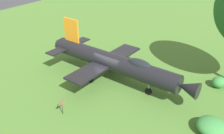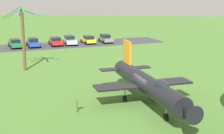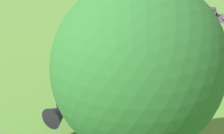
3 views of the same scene
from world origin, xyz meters
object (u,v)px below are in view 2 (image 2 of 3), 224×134
Objects in this scene: display_jet at (148,85)px; palm_tree at (23,37)px; parked_car_silver at (70,40)px; parked_car_red at (56,41)px; parked_car_gray at (106,38)px; parked_car_yellow at (88,39)px; parked_car_green at (15,43)px; info_plaque at (77,102)px; parked_car_blue at (33,42)px.

display_jet is 1.79× the size of palm_tree.
parked_car_red is at bearing -86.53° from parked_car_silver.
display_jet is 19.10m from palm_tree.
parked_car_gray reaches higher than parked_car_yellow.
parked_car_green is (14.51, 7.51, -0.03)m from parked_car_gray.
parked_car_yellow reaches higher than parked_car_red.
parked_car_red is 1.05× the size of parked_car_green.
info_plaque is (-9.50, 13.58, -3.31)m from palm_tree.
info_plaque is 0.25× the size of parked_car_gray.
display_jet is at bearing 142.98° from palm_tree.
parked_car_green is (17.16, -29.41, -0.12)m from info_plaque.
parked_car_gray is 9.39m from parked_car_red.
parked_car_yellow is (11.27, -33.01, -1.17)m from display_jet.
display_jet is at bearing -159.07° from info_plaque.
display_jet is at bearing 0.40° from parked_car_silver.
parked_car_silver reaches higher than parked_car_gray.
display_jet is 2.88× the size of parked_car_red.
parked_car_blue is at bearing -64.76° from info_plaque.
display_jet is 34.71m from parked_car_red.
display_jet is 35.76m from parked_car_gray.
parked_car_blue is at bearing 87.25° from parked_car_yellow.
info_plaque is 34.05m from parked_car_blue.
parked_car_yellow is (2.97, 1.75, -0.02)m from parked_car_gray.
parked_car_gray is at bearing 93.21° from parked_car_silver.
parked_car_silver is (6.10, 3.15, 0.03)m from parked_car_gray.
parked_car_yellow is 0.95× the size of parked_car_green.
parked_car_gray is 0.96× the size of parked_car_red.
parked_car_yellow and parked_car_blue have the same top height.
parked_car_red is at bearing 90.44° from parked_car_blue.
parked_car_yellow reaches higher than info_plaque.
parked_car_gray is at bearing 90.68° from parked_car_blue.
palm_tree is 1.54× the size of parked_car_silver.
parked_car_yellow is at bearing -84.39° from parked_car_gray.
display_jet is 34.90m from parked_car_yellow.
parked_car_blue is (3.52, 1.80, 0.02)m from parked_car_red.
info_plaque is at bearing -20.74° from parked_car_gray.
info_plaque is 37.01m from parked_car_gray.
palm_tree is at bearing -151.27° from display_jet.
parked_car_silver is 1.01× the size of parked_car_blue.
parked_car_blue is 2.98m from parked_car_green.
display_jet is 35.56m from parked_car_green.
parked_car_red is (11.00, -32.60, -0.12)m from info_plaque.
parked_car_yellow is 0.88× the size of parked_car_blue.
palm_tree is 18.26m from parked_car_blue.
display_jet reaches higher than parked_car_green.
parked_car_green is (11.54, 5.76, -0.01)m from parked_car_yellow.
parked_car_silver reaches higher than parked_car_red.
parked_car_yellow is (-3.88, -21.59, -3.42)m from palm_tree.
parked_car_red is (2.24, 1.17, -0.06)m from parked_car_silver.
info_plaque is at bearing 124.98° from palm_tree.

